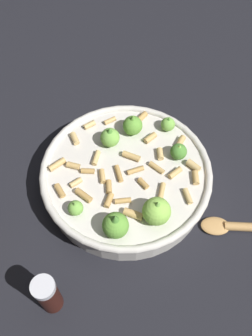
# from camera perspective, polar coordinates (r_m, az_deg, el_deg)

# --- Properties ---
(ground_plane) EXTENTS (2.40, 2.40, 0.00)m
(ground_plane) POSITION_cam_1_polar(r_m,az_deg,el_deg) (0.74, 0.00, -2.66)
(ground_plane) COLOR black
(cooking_pan) EXTENTS (0.32, 0.32, 0.11)m
(cooking_pan) POSITION_cam_1_polar(r_m,az_deg,el_deg) (0.71, 0.08, -1.34)
(cooking_pan) COLOR beige
(cooking_pan) RESTS_ON ground
(pepper_shaker) EXTENTS (0.04, 0.04, 0.10)m
(pepper_shaker) POSITION_cam_1_polar(r_m,az_deg,el_deg) (0.62, -11.65, -18.14)
(pepper_shaker) COLOR #33140F
(pepper_shaker) RESTS_ON ground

